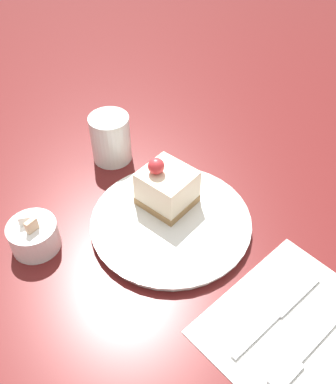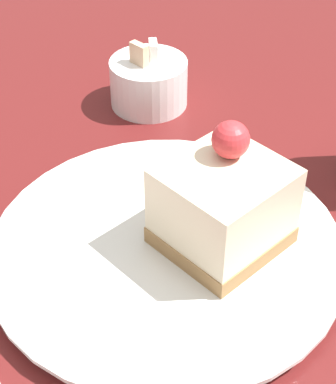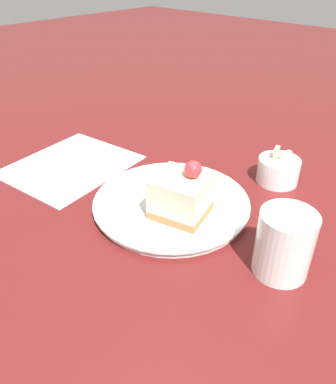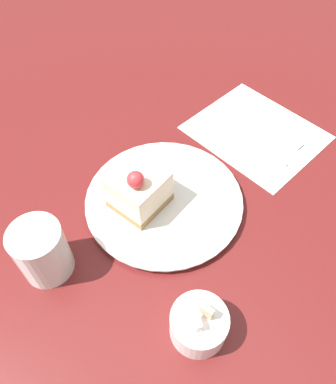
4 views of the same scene
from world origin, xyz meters
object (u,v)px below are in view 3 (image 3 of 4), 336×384
object	(u,v)px
fork	(68,156)
knife	(75,170)
sugar_bowl	(278,170)
plate	(171,203)
drinking_glass	(284,244)
cake_slice	(181,195)

from	to	relation	value
fork	knife	bearing A→B (deg)	-28.99
sugar_bowl	plate	bearing A→B (deg)	-113.90
drinking_glass	knife	bearing A→B (deg)	-175.54
cake_slice	fork	world-z (taller)	cake_slice
fork	sugar_bowl	size ratio (longest dim) A/B	2.17
sugar_bowl	drinking_glass	world-z (taller)	drinking_glass
cake_slice	knife	world-z (taller)	cake_slice
cake_slice	drinking_glass	xyz separation A→B (m)	(0.18, 0.01, -0.00)
fork	drinking_glass	size ratio (longest dim) A/B	1.79
fork	drinking_glass	xyz separation A→B (m)	(0.51, 0.01, 0.04)
fork	knife	xyz separation A→B (m)	(0.06, -0.03, 0.00)
plate	cake_slice	world-z (taller)	cake_slice
sugar_bowl	knife	bearing A→B (deg)	-141.87
knife	sugar_bowl	size ratio (longest dim) A/B	2.39
sugar_bowl	drinking_glass	bearing A→B (deg)	-59.90
fork	sugar_bowl	bearing A→B (deg)	23.81
knife	plate	bearing A→B (deg)	4.21
drinking_glass	fork	bearing A→B (deg)	-179.02
drinking_glass	plate	bearing A→B (deg)	177.66
cake_slice	knife	size ratio (longest dim) A/B	0.54
plate	drinking_glass	size ratio (longest dim) A/B	2.84
plate	sugar_bowl	bearing A→B (deg)	66.10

